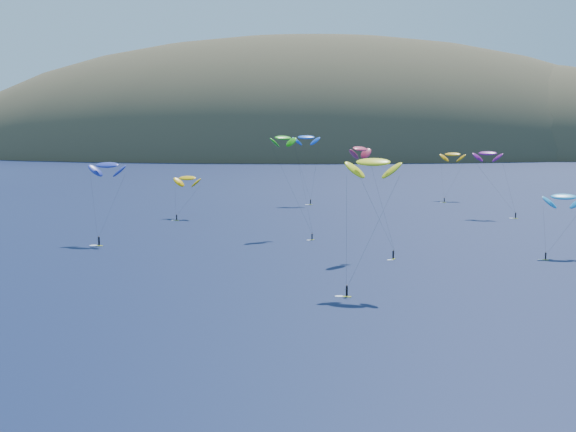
# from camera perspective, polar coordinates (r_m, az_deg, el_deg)

# --- Properties ---
(ground) EXTENTS (2800.00, 2800.00, 0.00)m
(ground) POSITION_cam_1_polar(r_m,az_deg,el_deg) (85.83, 7.76, -12.64)
(ground) COLOR black
(ground) RESTS_ON ground
(island) EXTENTS (730.00, 300.00, 210.00)m
(island) POSITION_cam_1_polar(r_m,az_deg,el_deg) (645.50, 3.61, 3.55)
(island) COLOR #3D3526
(island) RESTS_ON ground
(kitesurfer_1) EXTENTS (9.31, 12.07, 13.68)m
(kitesurfer_1) POSITION_cam_1_polar(r_m,az_deg,el_deg) (232.20, -7.17, 2.69)
(kitesurfer_1) COLOR #CDDB18
(kitesurfer_1) RESTS_ON ground
(kitesurfer_2) EXTENTS (10.46, 10.33, 23.84)m
(kitesurfer_2) POSITION_cam_1_polar(r_m,az_deg,el_deg) (134.19, 6.08, 3.82)
(kitesurfer_2) COLOR #CDDB18
(kitesurfer_2) RESTS_ON ground
(kitesurfer_3) EXTENTS (11.23, 13.84, 25.75)m
(kitesurfer_3) POSITION_cam_1_polar(r_m,az_deg,el_deg) (196.19, -0.35, 5.57)
(kitesurfer_3) COLOR #CDDB18
(kitesurfer_3) RESTS_ON ground
(kitesurfer_4) EXTENTS (9.09, 7.29, 24.48)m
(kitesurfer_4) POSITION_cam_1_polar(r_m,az_deg,el_deg) (267.17, 1.30, 5.61)
(kitesurfer_4) COLOR #CDDB18
(kitesurfer_4) RESTS_ON ground
(kitesurfer_5) EXTENTS (10.40, 9.05, 14.54)m
(kitesurfer_5) POSITION_cam_1_polar(r_m,az_deg,el_deg) (176.57, 19.01, 1.30)
(kitesurfer_5) COLOR #CDDB18
(kitesurfer_5) RESTS_ON ground
(kitesurfer_6) EXTENTS (12.08, 9.70, 20.59)m
(kitesurfer_6) POSITION_cam_1_polar(r_m,az_deg,el_deg) (239.66, 14.02, 4.34)
(kitesurfer_6) COLOR #CDDB18
(kitesurfer_6) RESTS_ON ground
(kitesurfer_9) EXTENTS (10.42, 9.50, 24.20)m
(kitesurfer_9) POSITION_cam_1_polar(r_m,az_deg,el_deg) (166.36, 5.16, 4.75)
(kitesurfer_9) COLOR #CDDB18
(kitesurfer_9) RESTS_ON ground
(kitesurfer_10) EXTENTS (9.52, 10.98, 20.20)m
(kitesurfer_10) POSITION_cam_1_polar(r_m,az_deg,el_deg) (190.12, -12.73, 3.54)
(kitesurfer_10) COLOR #CDDB18
(kitesurfer_10) RESTS_ON ground
(kitesurfer_11) EXTENTS (10.26, 14.77, 18.16)m
(kitesurfer_11) POSITION_cam_1_polar(r_m,az_deg,el_deg) (286.37, 11.63, 4.32)
(kitesurfer_11) COLOR #CDDB18
(kitesurfer_11) RESTS_ON ground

